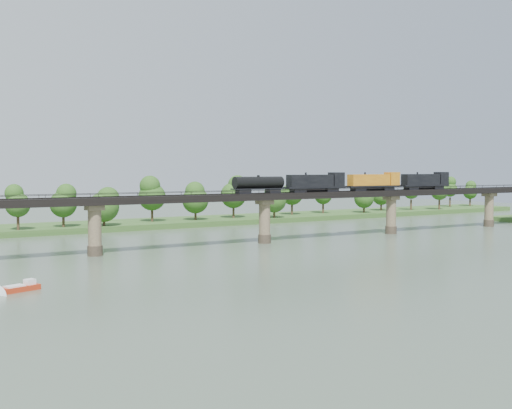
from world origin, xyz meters
TOP-DOWN VIEW (x-y plane):
  - ground at (0.00, 0.00)m, footprint 400.00×400.00m
  - far_bank at (0.00, 85.00)m, footprint 300.00×24.00m
  - bridge at (0.00, 30.00)m, footprint 236.00×30.00m
  - bridge_superstructure at (0.00, 30.00)m, footprint 220.00×4.90m
  - far_treeline at (-8.21, 80.52)m, footprint 289.06×17.54m
  - freight_train at (27.26, 30.00)m, footprint 69.30×2.70m
  - motorboat at (-60.78, -0.20)m, footprint 5.75×3.60m

SIDE VIEW (x-z plane):
  - ground at x=0.00m, z-range 0.00..0.00m
  - motorboat at x=-60.78m, z-range -0.24..1.28m
  - far_bank at x=0.00m, z-range 0.00..1.60m
  - bridge at x=0.00m, z-range -0.29..11.21m
  - far_treeline at x=-8.21m, z-range 2.03..15.63m
  - bridge_superstructure at x=0.00m, z-range 11.42..12.17m
  - freight_train at x=27.26m, z-range 11.39..16.16m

